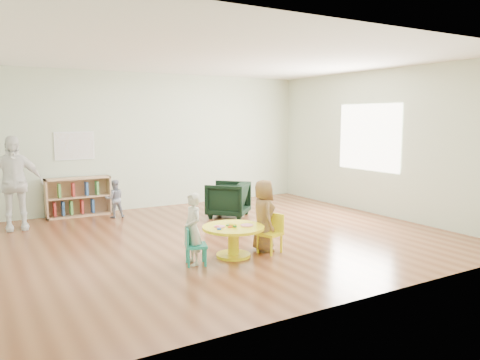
{
  "coord_description": "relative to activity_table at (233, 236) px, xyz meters",
  "views": [
    {
      "loc": [
        -3.43,
        -6.39,
        1.89
      ],
      "look_at": [
        0.17,
        -0.3,
        0.94
      ],
      "focal_mm": 35.0,
      "sensor_mm": 36.0,
      "label": 1
    }
  ],
  "objects": [
    {
      "name": "kid_chair_left",
      "position": [
        -0.63,
        -0.05,
        -0.02
      ],
      "size": [
        0.34,
        0.34,
        0.5
      ],
      "rotation": [
        0.0,
        0.0,
        -1.89
      ],
      "color": "teal",
      "rests_on": "ground"
    },
    {
      "name": "room",
      "position": [
        0.36,
        1.0,
        1.6
      ],
      "size": [
        7.1,
        7.0,
        2.8
      ],
      "color": "brown",
      "rests_on": "ground"
    },
    {
      "name": "kid_chair_right",
      "position": [
        0.57,
        -0.08,
        -0.0
      ],
      "size": [
        0.37,
        0.37,
        0.55
      ],
      "rotation": [
        0.0,
        0.0,
        1.9
      ],
      "color": "yellow",
      "rests_on": "ground"
    },
    {
      "name": "child_left",
      "position": [
        -0.61,
        -0.02,
        0.17
      ],
      "size": [
        0.23,
        0.34,
        0.93
      ],
      "primitive_type": "imported",
      "rotation": [
        0.0,
        0.0,
        -1.59
      ],
      "color": "silver",
      "rests_on": "ground"
    },
    {
      "name": "child_right",
      "position": [
        0.52,
        0.04,
        0.22
      ],
      "size": [
        0.45,
        0.57,
        1.02
      ],
      "primitive_type": "imported",
      "rotation": [
        0.0,
        0.0,
        1.29
      ],
      "color": "orange",
      "rests_on": "ground"
    },
    {
      "name": "alphabet_poster",
      "position": [
        -1.25,
        3.99,
        1.06
      ],
      "size": [
        0.74,
        0.01,
        0.54
      ],
      "color": "white",
      "rests_on": "ground"
    },
    {
      "name": "adult_caretaker",
      "position": [
        -2.41,
        3.22,
        0.5
      ],
      "size": [
        0.95,
        0.42,
        1.6
      ],
      "primitive_type": "imported",
      "rotation": [
        0.0,
        0.0,
        -0.03
      ],
      "color": "white",
      "rests_on": "ground"
    },
    {
      "name": "activity_table",
      "position": [
        0.0,
        0.0,
        0.0
      ],
      "size": [
        0.85,
        0.85,
        0.47
      ],
      "rotation": [
        0.0,
        0.0,
        -0.34
      ],
      "color": "yellow",
      "rests_on": "ground"
    },
    {
      "name": "toddler",
      "position": [
        -0.69,
        3.32,
        0.07
      ],
      "size": [
        0.39,
        0.32,
        0.73
      ],
      "primitive_type": "imported",
      "rotation": [
        0.0,
        0.0,
        3.01
      ],
      "color": "#1B2345",
      "rests_on": "ground"
    },
    {
      "name": "armchair",
      "position": [
        1.2,
        2.31,
        0.04
      ],
      "size": [
        1.03,
        1.03,
        0.67
      ],
      "primitive_type": "imported",
      "rotation": [
        0.0,
        0.0,
        3.92
      ],
      "color": "black",
      "rests_on": "ground"
    },
    {
      "name": "bookshelf",
      "position": [
        -1.26,
        3.86,
        0.07
      ],
      "size": [
        1.2,
        0.3,
        0.75
      ],
      "color": "tan",
      "rests_on": "ground"
    }
  ]
}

